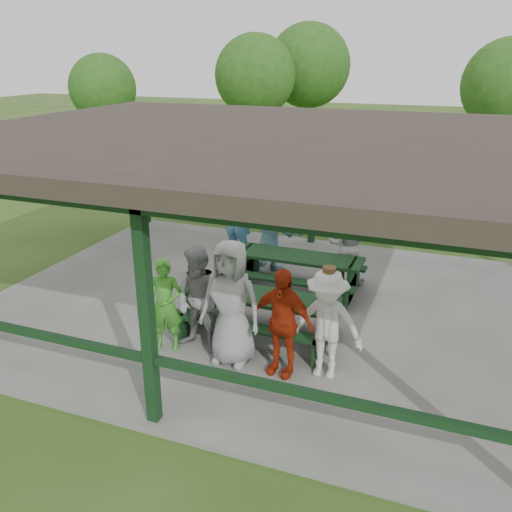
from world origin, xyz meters
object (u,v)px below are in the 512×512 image
at_px(picnic_table_near, 259,309).
at_px(spectator_lblue, 270,232).
at_px(contestant_grey_mid, 231,303).
at_px(picnic_table_far, 297,268).
at_px(contestant_grey_left, 200,300).
at_px(contestant_red, 282,322).
at_px(spectator_blue, 238,218).
at_px(pickup_truck, 436,193).
at_px(farm_trailer, 305,188).
at_px(contestant_green, 166,305).
at_px(contestant_white_fedora, 326,324).
at_px(spectator_grey, 347,244).

xyz_separation_m(picnic_table_near, spectator_lblue, (-0.87, 2.97, 0.36)).
bearing_deg(picnic_table_near, contestant_grey_mid, -96.33).
relative_size(picnic_table_far, contestant_grey_left, 1.47).
xyz_separation_m(contestant_grey_left, contestant_red, (1.41, -0.17, -0.03)).
relative_size(spectator_blue, pickup_truck, 0.39).
xyz_separation_m(contestant_grey_mid, farm_trailer, (-1.48, 9.11, -0.39)).
bearing_deg(contestant_red, contestant_grey_mid, -173.72).
xyz_separation_m(contestant_green, spectator_blue, (-0.57, 4.29, 0.18)).
relative_size(contestant_green, contestant_white_fedora, 0.89).
bearing_deg(spectator_blue, spectator_lblue, 164.74).
height_order(contestant_grey_mid, contestant_white_fedora, contestant_grey_mid).
bearing_deg(contestant_red, farm_trailer, 112.41).
bearing_deg(spectator_blue, picnic_table_far, 151.65).
bearing_deg(picnic_table_far, spectator_lblue, 133.97).
height_order(picnic_table_far, contestant_green, contestant_green).
height_order(picnic_table_near, farm_trailer, farm_trailer).
bearing_deg(farm_trailer, contestant_grey_left, -74.40).
bearing_deg(pickup_truck, picnic_table_far, 157.59).
height_order(contestant_grey_mid, farm_trailer, contestant_grey_mid).
bearing_deg(spectator_grey, spectator_lblue, -16.49).
distance_m(contestant_grey_mid, spectator_grey, 3.82).
xyz_separation_m(picnic_table_far, contestant_grey_mid, (-0.16, -2.92, 0.51)).
height_order(contestant_grey_mid, contestant_red, contestant_grey_mid).
bearing_deg(picnic_table_near, picnic_table_far, 88.23).
relative_size(picnic_table_far, pickup_truck, 0.52).
relative_size(contestant_red, spectator_blue, 0.88).
distance_m(spectator_lblue, pickup_truck, 6.78).
bearing_deg(picnic_table_far, contestant_white_fedora, -65.42).
xyz_separation_m(contestant_green, spectator_lblue, (0.35, 3.90, 0.07)).
distance_m(picnic_table_far, spectator_lblue, 1.40).
distance_m(contestant_grey_mid, contestant_white_fedora, 1.45).
bearing_deg(farm_trailer, picnic_table_near, -69.11).
distance_m(contestant_grey_left, spectator_grey, 3.88).
height_order(contestant_red, farm_trailer, contestant_red).
bearing_deg(contestant_grey_left, spectator_lblue, 99.47).
xyz_separation_m(picnic_table_far, spectator_blue, (-1.86, 1.37, 0.47)).
xyz_separation_m(contestant_green, contestant_grey_mid, (1.12, 0.01, 0.22)).
relative_size(contestant_green, spectator_blue, 0.81).
bearing_deg(contestant_white_fedora, spectator_grey, 96.72).
distance_m(contestant_grey_left, pickup_truck, 10.20).
xyz_separation_m(contestant_grey_mid, contestant_red, (0.81, -0.03, -0.15)).
bearing_deg(contestant_grey_mid, spectator_grey, 75.78).
bearing_deg(picnic_table_near, spectator_blue, 118.13).
height_order(contestant_grey_left, contestant_grey_mid, contestant_grey_mid).
xyz_separation_m(contestant_white_fedora, pickup_truck, (0.91, 9.77, -0.26)).
height_order(picnic_table_far, farm_trailer, farm_trailer).
distance_m(spectator_lblue, farm_trailer, 5.27).
bearing_deg(picnic_table_near, pickup_truck, 75.95).
relative_size(picnic_table_far, contestant_grey_mid, 1.30).
bearing_deg(contestant_grey_left, contestant_white_fedora, 6.34).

